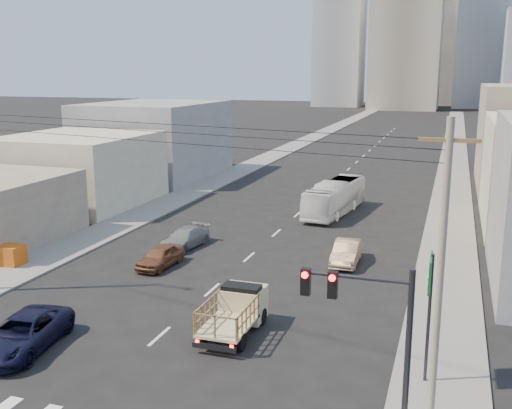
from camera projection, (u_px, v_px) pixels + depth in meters
The scene contains 21 objects.
ground at pixel (136, 357), 24.23m from camera, with size 420.00×420.00×0.00m, color black.
sidewalk_left at pixel (295, 145), 92.67m from camera, with size 3.50×180.00×0.12m, color gray.
sidewalk_right at pixel (454, 152), 85.44m from camera, with size 3.50×180.00×0.12m, color gray.
lane_dashes at pixel (353, 166), 73.32m from camera, with size 0.15×104.00×0.01m.
flatbed_pickup at pixel (235, 309), 26.27m from camera, with size 1.95×4.41×1.90m.
navy_pickup at pixel (23, 333), 24.71m from camera, with size 2.37×5.14×1.43m, color black.
city_bus at pixel (335, 197), 48.35m from camera, with size 2.26×9.65×2.69m, color white.
sedan_brown at pixel (160, 256), 35.23m from camera, with size 1.51×3.76×1.28m, color brown.
sedan_tan at pixel (347, 252), 35.88m from camera, with size 1.44×4.12×1.36m, color tan.
sedan_grey at pixel (185, 238), 39.21m from camera, with size 1.74×4.29×1.24m, color gray.
traffic_signal at pixel (372, 330), 17.09m from camera, with size 3.23×0.35×6.00m.
green_sign at pixel (430, 288), 21.37m from camera, with size 0.18×1.60×5.00m.
utility_pole at pixel (440, 272), 18.64m from camera, with size 1.80×0.24×10.00m.
overhead_wires at pixel (146, 132), 23.67m from camera, with size 23.01×5.02×0.72m.
crate_stack at pixel (8, 255), 35.40m from camera, with size 1.80×1.20×1.14m.
bldg_left_mid at pixel (79, 170), 51.66m from camera, with size 11.00×12.00×6.00m, color #C2B69C.
bldg_left_far at pixel (155, 139), 65.49m from camera, with size 12.00×16.00×8.00m, color gray.
high_rise_tower at pixel (408, 6), 176.40m from camera, with size 20.00×20.00×60.00m, color gray.
midrise_ne at pixel (483, 43), 185.70m from camera, with size 16.00×16.00×40.00m, color #96999E.
midrise_nw at pixel (339, 53), 195.26m from camera, with size 15.00×15.00×34.00m, color #96999E.
midrise_back at pixel (444, 39), 202.85m from camera, with size 18.00×18.00×44.00m, color gray.
Camera 1 is at (11.63, -19.64, 11.30)m, focal length 42.00 mm.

